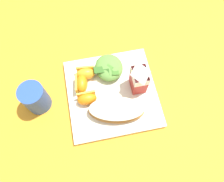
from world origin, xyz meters
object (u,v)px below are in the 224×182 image
white_plate (112,93)px  milk_carton (139,78)px  green_salad_pile (109,68)px  orange_wedge_front (86,73)px  orange_wedge_rear (87,98)px  orange_wedge_middle (81,84)px  cheesy_pizza_bread (116,110)px  drinking_blue_cup (35,98)px

white_plate → milk_carton: milk_carton is taller
green_salad_pile → orange_wedge_front: size_ratio=1.58×
green_salad_pile → orange_wedge_rear: bearing=-43.3°
milk_carton → orange_wedge_middle: bearing=-101.0°
white_plate → orange_wedge_rear: orange_wedge_rear is taller
green_salad_pile → milk_carton: bearing=47.2°
milk_carton → orange_wedge_middle: (-0.03, -0.17, -0.04)m
cheesy_pizza_bread → orange_wedge_middle: orange_wedge_middle is taller
cheesy_pizza_bread → milk_carton: milk_carton is taller
cheesy_pizza_bread → orange_wedge_rear: size_ratio=3.03×
cheesy_pizza_bread → green_salad_pile: (-0.15, 0.01, 0.00)m
milk_carton → orange_wedge_front: bearing=-113.6°
green_salad_pile → drinking_blue_cup: bearing=-74.8°
white_plate → orange_wedge_front: (-0.07, -0.07, 0.03)m
milk_carton → cheesy_pizza_bread: bearing=-50.0°
milk_carton → orange_wedge_middle: milk_carton is taller
cheesy_pizza_bread → drinking_blue_cup: 0.24m
white_plate → orange_wedge_rear: (0.01, -0.08, 0.03)m
orange_wedge_front → cheesy_pizza_bread: bearing=26.4°
cheesy_pizza_bread → white_plate: bearing=178.4°
orange_wedge_front → orange_wedge_rear: bearing=-6.1°
white_plate → orange_wedge_middle: 0.10m
green_salad_pile → drinking_blue_cup: drinking_blue_cup is taller
green_salad_pile → drinking_blue_cup: size_ratio=1.01×
orange_wedge_middle → orange_wedge_rear: (0.05, 0.01, 0.00)m
green_salad_pile → milk_carton: (0.07, 0.08, 0.04)m
cheesy_pizza_bread → orange_wedge_front: (-0.14, -0.07, 0.00)m
cheesy_pizza_bread → green_salad_pile: 0.15m
orange_wedge_front → green_salad_pile: bearing=93.8°
white_plate → cheesy_pizza_bread: cheesy_pizza_bread is taller
orange_wedge_rear → white_plate: bearing=99.3°
orange_wedge_rear → milk_carton: bearing=96.4°
white_plate → orange_wedge_rear: size_ratio=4.64×
orange_wedge_rear → green_salad_pile: bearing=136.7°
drinking_blue_cup → green_salad_pile: bearing=105.2°
cheesy_pizza_bread → orange_wedge_rear: (-0.05, -0.08, 0.00)m
drinking_blue_cup → milk_carton: bearing=88.5°
orange_wedge_rear → drinking_blue_cup: size_ratio=0.61×
white_plate → drinking_blue_cup: (-0.01, -0.23, 0.04)m
orange_wedge_middle → orange_wedge_rear: bearing=10.5°
white_plate → orange_wedge_front: orange_wedge_front is taller
milk_carton → orange_wedge_middle: size_ratio=1.72×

